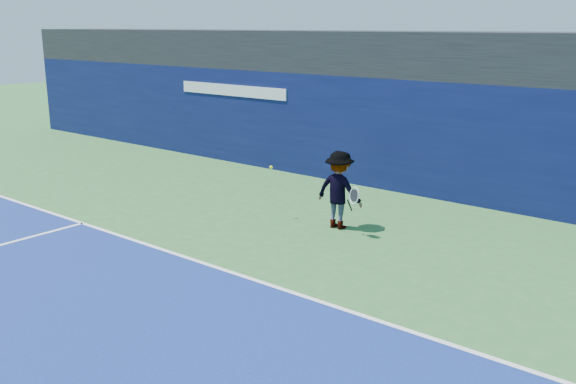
{
  "coord_description": "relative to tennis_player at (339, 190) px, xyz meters",
  "views": [
    {
      "loc": [
        7.42,
        -4.8,
        4.38
      ],
      "look_at": [
        -0.76,
        5.2,
        1.0
      ],
      "focal_mm": 40.0,
      "sensor_mm": 36.0,
      "label": 1
    }
  ],
  "objects": [
    {
      "name": "ground",
      "position": [
        0.33,
        -6.46,
        -0.86
      ],
      "size": [
        80.0,
        80.0,
        0.0
      ],
      "primitive_type": "plane",
      "color": "#326A2F",
      "rests_on": "ground"
    },
    {
      "name": "tennis_player",
      "position": [
        0.0,
        0.0,
        0.0
      ],
      "size": [
        1.32,
        0.73,
        1.73
      ],
      "color": "white",
      "rests_on": "ground"
    },
    {
      "name": "baseline",
      "position": [
        0.33,
        -3.46,
        -0.86
      ],
      "size": [
        24.0,
        0.1,
        0.01
      ],
      "primitive_type": "cube",
      "color": "white",
      "rests_on": "ground"
    },
    {
      "name": "stadium_band",
      "position": [
        0.33,
        5.04,
        2.74
      ],
      "size": [
        36.0,
        3.0,
        1.2
      ],
      "primitive_type": "cube",
      "color": "black",
      "rests_on": "back_wall_assembly"
    },
    {
      "name": "back_wall_assembly",
      "position": [
        0.33,
        4.04,
        0.64
      ],
      "size": [
        36.0,
        1.03,
        3.0
      ],
      "color": "#0B113D",
      "rests_on": "ground"
    },
    {
      "name": "tennis_ball",
      "position": [
        -1.64,
        -0.39,
        0.35
      ],
      "size": [
        0.08,
        0.08,
        0.08
      ],
      "color": "yellow",
      "rests_on": "ground"
    }
  ]
}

